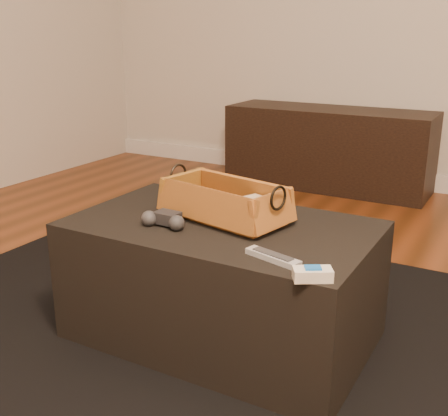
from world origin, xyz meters
The scene contains 10 objects.
baseboard centered at (0.00, 2.73, 0.06)m, with size 5.00×0.04×0.12m, color white.
media_cabinet centered at (-0.56, 2.51, 0.27)m, with size 1.38×0.45×0.54m, color black.
area_rug centered at (-0.19, 0.34, 0.01)m, with size 2.60×2.00×0.01m, color black.
ottoman centered at (-0.19, 0.39, 0.22)m, with size 1.00×0.60×0.42m, color black.
tv_remote centered at (-0.23, 0.43, 0.46)m, with size 0.24×0.05×0.02m, color black.
cloth_bundle centered at (-0.08, 0.45, 0.48)m, with size 0.12×0.08×0.07m, color tan.
wicker_basket centered at (-0.21, 0.44, 0.48)m, with size 0.48×0.32×0.16m.
game_controller centered at (-0.33, 0.27, 0.46)m, with size 0.16×0.09×0.05m.
silver_remote centered at (0.09, 0.19, 0.44)m, with size 0.18×0.08×0.02m.
cream_gadget centered at (0.23, 0.12, 0.45)m, with size 0.11×0.09×0.04m.
Camera 1 is at (0.68, -1.14, 1.05)m, focal length 45.00 mm.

